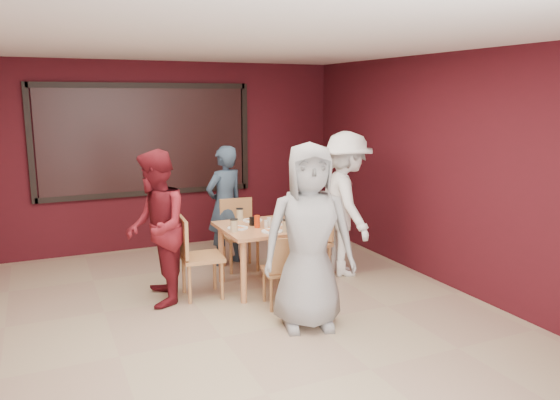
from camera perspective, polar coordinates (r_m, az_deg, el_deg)
name	(u,v)px	position (r m, az deg, el deg)	size (l,w,h in m)	color
floor	(222,337)	(5.46, -6.11, -14.09)	(7.00, 7.00, 0.00)	tan
window_blinds	(146,140)	(8.33, -13.85, 6.10)	(3.00, 0.02, 1.50)	black
dining_table	(262,234)	(6.54, -1.90, -3.53)	(0.98, 0.98, 0.92)	#DD8C5A
chair_front	(283,267)	(5.97, 0.34, -7.06)	(0.45, 0.45, 0.81)	#AF7544
chair_back	(239,229)	(7.36, -4.34, -3.08)	(0.48, 0.48, 0.93)	#AF7544
chair_left	(195,252)	(6.32, -8.89, -5.43)	(0.49, 0.49, 0.95)	#AF7544
chair_right	(314,239)	(6.98, 3.58, -4.09)	(0.55, 0.55, 0.88)	#AF7544
diner_front	(309,237)	(5.38, 3.05, -3.85)	(0.91, 0.59, 1.86)	#969696
diner_back	(225,206)	(7.48, -5.79, -0.58)	(0.60, 0.39, 1.64)	#2F4255
diner_left	(156,228)	(6.15, -12.84, -2.89)	(0.84, 0.65, 1.73)	maroon
diner_right	(346,204)	(7.05, 6.88, -0.41)	(1.20, 0.69, 1.85)	white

